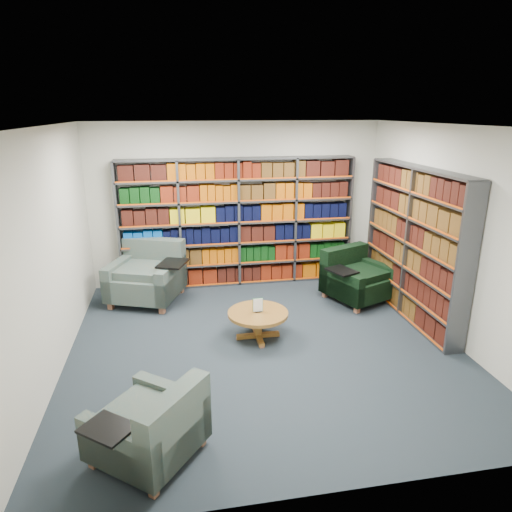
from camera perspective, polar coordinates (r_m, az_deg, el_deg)
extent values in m
cube|color=black|center=(6.16, 1.01, -11.09)|extent=(5.00, 5.00, 0.01)
cube|color=white|center=(5.39, 1.18, 16.04)|extent=(5.00, 5.00, 0.01)
cube|color=beige|center=(8.02, -2.44, 6.49)|extent=(5.00, 0.01, 2.80)
cube|color=beige|center=(3.37, 9.61, -10.29)|extent=(5.00, 0.01, 2.80)
cube|color=beige|center=(5.70, -24.44, 0.16)|extent=(0.01, 5.00, 2.80)
cube|color=beige|center=(6.57, 23.07, 2.52)|extent=(0.01, 5.00, 2.80)
cube|color=#47494F|center=(7.92, -2.25, 4.14)|extent=(4.00, 0.28, 2.20)
cube|color=silver|center=(8.05, -2.38, 4.35)|extent=(4.00, 0.02, 2.20)
cube|color=#D84C0A|center=(7.80, -2.11, 3.91)|extent=(4.00, 0.01, 2.20)
cube|color=black|center=(8.19, -2.17, -2.14)|extent=(3.88, 0.21, 0.29)
cube|color=black|center=(8.07, -2.20, 0.30)|extent=(3.88, 0.21, 0.29)
cube|color=navy|center=(7.97, -2.23, 2.82)|extent=(3.88, 0.21, 0.29)
cube|color=black|center=(7.88, -2.26, 5.39)|extent=(3.88, 0.21, 0.29)
cube|color=black|center=(7.81, -2.29, 8.02)|extent=(3.88, 0.21, 0.29)
cube|color=black|center=(7.76, -2.33, 10.69)|extent=(3.88, 0.21, 0.29)
cube|color=#47494F|center=(7.05, 19.06, 1.42)|extent=(0.28, 2.50, 2.20)
cube|color=silver|center=(7.12, 19.98, 1.47)|extent=(0.02, 2.50, 2.20)
cube|color=#D84C0A|center=(6.99, 18.13, 1.38)|extent=(0.02, 2.50, 2.20)
cube|color=black|center=(7.35, 18.34, -5.49)|extent=(0.21, 2.38, 0.29)
cube|color=#472D0F|center=(7.22, 18.62, -2.81)|extent=(0.21, 2.38, 0.29)
cube|color=black|center=(7.10, 18.91, -0.04)|extent=(0.21, 2.38, 0.29)
cube|color=#472D0F|center=(7.01, 19.21, 2.82)|extent=(0.21, 2.38, 0.29)
cube|color=black|center=(6.93, 19.52, 5.75)|extent=(0.21, 2.38, 0.29)
cube|color=black|center=(6.87, 19.83, 8.73)|extent=(0.21, 2.38, 0.29)
cube|color=#063040|center=(7.59, -13.55, -3.33)|extent=(1.33, 1.33, 0.37)
cube|color=#063040|center=(7.86, -12.50, -0.75)|extent=(1.04, 0.58, 0.82)
cube|color=#063040|center=(7.74, -16.54, -2.44)|extent=(0.52, 1.02, 0.55)
cube|color=#063040|center=(7.40, -10.52, -2.94)|extent=(0.52, 1.02, 0.55)
cube|color=black|center=(7.23, -10.38, -0.92)|extent=(0.54, 0.61, 0.03)
cube|color=brown|center=(7.51, -17.68, -5.91)|extent=(0.10, 0.10, 0.11)
cube|color=brown|center=(7.16, -11.66, -6.59)|extent=(0.10, 0.10, 0.11)
cube|color=brown|center=(8.21, -14.95, -3.63)|extent=(0.10, 0.10, 0.11)
cube|color=brown|center=(7.89, -9.37, -4.12)|extent=(0.10, 0.10, 0.11)
cube|color=black|center=(7.61, 12.62, -3.51)|extent=(1.18, 1.18, 0.32)
cube|color=black|center=(7.77, 10.89, -1.37)|extent=(0.91, 0.53, 0.72)
cube|color=black|center=(7.33, 10.57, -3.54)|extent=(0.48, 0.89, 0.48)
cube|color=black|center=(7.85, 14.62, -2.38)|extent=(0.48, 0.89, 0.48)
cube|color=black|center=(7.17, 10.67, -1.81)|extent=(0.48, 0.54, 0.03)
cube|color=brown|center=(7.21, 12.52, -6.56)|extent=(0.09, 0.09, 0.10)
cube|color=brown|center=(7.72, 16.42, -5.19)|extent=(0.09, 0.09, 0.10)
cube|color=brown|center=(7.69, 8.61, -4.72)|extent=(0.09, 0.09, 0.10)
cube|color=brown|center=(8.18, 12.51, -3.57)|extent=(0.09, 0.09, 0.10)
cube|color=#063040|center=(4.44, -13.39, -20.74)|extent=(1.15, 1.15, 0.29)
cube|color=#063040|center=(4.16, -10.05, -20.33)|extent=(0.65, 0.76, 0.66)
cube|color=#063040|center=(4.61, -10.51, -17.84)|extent=(0.72, 0.61, 0.44)
cube|color=#063040|center=(4.21, -16.79, -22.30)|extent=(0.72, 0.61, 0.44)
cube|color=black|center=(4.07, -18.06, -19.80)|extent=(0.51, 0.49, 0.02)
cube|color=brown|center=(4.94, -13.65, -19.10)|extent=(0.09, 0.09, 0.09)
cube|color=brown|center=(4.58, -19.66, -23.10)|extent=(0.09, 0.09, 0.09)
cube|color=brown|center=(4.59, -6.83, -21.89)|extent=(0.09, 0.09, 0.09)
cube|color=brown|center=(4.21, -12.66, -26.76)|extent=(0.09, 0.09, 0.09)
cylinder|color=olive|center=(6.17, 0.24, -7.20)|extent=(0.82, 0.82, 0.05)
cylinder|color=olive|center=(6.25, 0.24, -8.70)|extent=(0.11, 0.11, 0.33)
cube|color=olive|center=(6.32, 0.24, -9.88)|extent=(0.59, 0.07, 0.05)
cube|color=olive|center=(6.32, 0.24, -9.88)|extent=(0.07, 0.59, 0.05)
cube|color=black|center=(6.16, 0.24, -6.97)|extent=(0.09, 0.05, 0.01)
cube|color=white|center=(6.12, 0.25, -6.16)|extent=(0.13, 0.01, 0.18)
cube|color=#145926|center=(6.13, 0.23, -6.13)|extent=(0.14, 0.00, 0.19)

